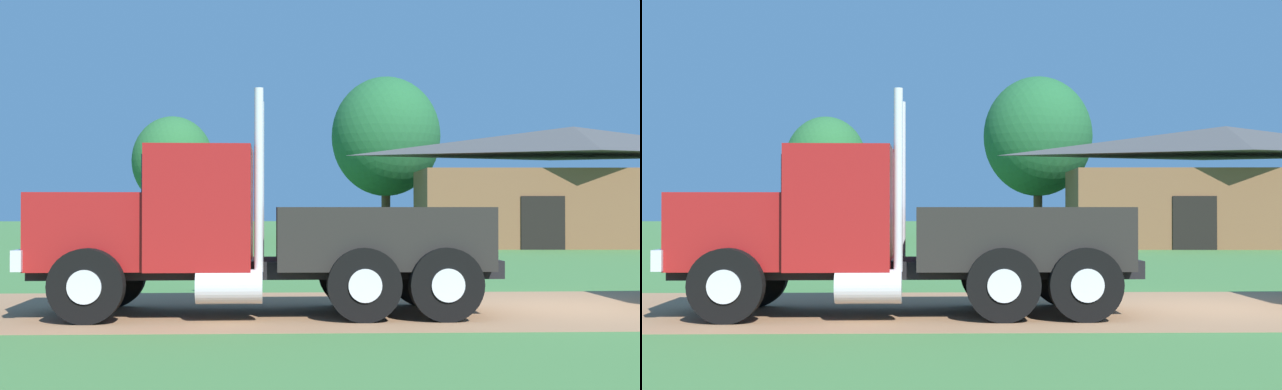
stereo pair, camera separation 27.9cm
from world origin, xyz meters
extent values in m
plane|color=#43763A|center=(0.00, 0.00, 0.00)|extent=(200.00, 200.00, 0.00)
cube|color=#9D704C|center=(0.00, 0.00, 0.00)|extent=(120.00, 6.04, 0.01)
cube|color=black|center=(-5.25, -0.69, 0.75)|extent=(7.41, 1.66, 0.28)
cube|color=maroon|center=(-8.03, -0.73, 1.36)|extent=(1.84, 2.06, 1.21)
cube|color=silver|center=(-8.99, -0.75, 0.93)|extent=(0.19, 2.23, 0.32)
cube|color=maroon|center=(-6.32, -0.71, 1.72)|extent=(1.65, 2.34, 1.94)
cube|color=#2D3D4C|center=(-7.15, -0.72, 2.11)|extent=(0.07, 1.93, 0.86)
cylinder|color=silver|center=(-5.38, -1.61, 2.16)|extent=(0.14, 0.14, 2.81)
cylinder|color=silver|center=(-5.41, 0.22, 2.16)|extent=(0.14, 0.14, 2.81)
cylinder|color=silver|center=(-5.82, -1.72, 0.53)|extent=(1.01, 0.53, 0.52)
cube|color=black|center=(-3.43, -0.67, 1.25)|extent=(3.39, 2.37, 0.98)
cylinder|color=black|center=(-7.93, -1.89, 0.56)|extent=(1.13, 0.32, 1.13)
cylinder|color=silver|center=(-7.92, -2.05, 0.56)|extent=(0.51, 0.05, 0.51)
cylinder|color=black|center=(-7.96, 0.43, 0.56)|extent=(1.13, 0.32, 1.13)
cylinder|color=silver|center=(-7.96, 0.59, 0.56)|extent=(0.51, 0.05, 0.51)
cylinder|color=black|center=(-2.54, -1.81, 0.56)|extent=(1.13, 0.32, 1.13)
cylinder|color=silver|center=(-2.53, -1.97, 0.56)|extent=(0.51, 0.05, 0.51)
cylinder|color=black|center=(-2.57, 0.51, 0.56)|extent=(1.13, 0.32, 1.13)
cylinder|color=silver|center=(-2.57, 0.67, 0.56)|extent=(0.51, 0.05, 0.51)
cylinder|color=black|center=(-3.79, -1.83, 0.56)|extent=(1.13, 0.32, 1.13)
cylinder|color=silver|center=(-3.78, -1.99, 0.56)|extent=(0.51, 0.05, 0.51)
cylinder|color=black|center=(-3.82, 0.49, 0.56)|extent=(1.13, 0.32, 1.13)
cylinder|color=silver|center=(-3.82, 0.65, 0.56)|extent=(0.51, 0.05, 0.51)
cube|color=brown|center=(7.76, 24.21, 1.68)|extent=(13.72, 6.01, 3.37)
pyramid|color=#454545|center=(7.76, 24.21, 4.65)|extent=(14.40, 6.31, 1.28)
cube|color=black|center=(5.63, 21.51, 1.10)|extent=(1.80, 0.13, 2.20)
cylinder|color=#513823|center=(-11.36, 37.45, 1.27)|extent=(0.44, 0.44, 2.54)
ellipsoid|color=#276131|center=(-11.36, 37.45, 4.41)|extent=(4.67, 4.67, 5.14)
cylinder|color=#513823|center=(0.07, 29.53, 1.55)|extent=(0.44, 0.44, 3.10)
ellipsoid|color=#215D30|center=(0.07, 29.53, 5.24)|extent=(5.37, 5.37, 5.90)
camera|label=1|loc=(-5.01, -15.63, 1.73)|focal=51.56mm
camera|label=2|loc=(-4.73, -15.64, 1.73)|focal=51.56mm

